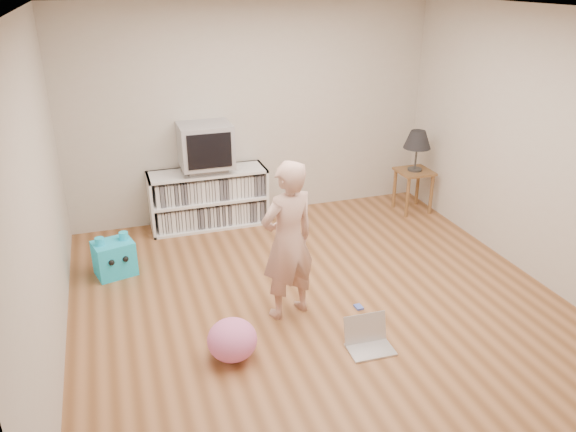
% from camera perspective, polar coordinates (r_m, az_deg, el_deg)
% --- Properties ---
extents(ground, '(4.50, 4.50, 0.00)m').
position_cam_1_polar(ground, '(5.41, 2.93, -8.47)').
color(ground, brown).
rests_on(ground, ground).
extents(walls, '(4.52, 4.52, 2.60)m').
position_cam_1_polar(walls, '(4.84, 3.25, 4.67)').
color(walls, '#BFB5A7').
rests_on(walls, ground).
extents(ceiling, '(4.50, 4.50, 0.01)m').
position_cam_1_polar(ceiling, '(4.59, 3.64, 20.21)').
color(ceiling, white).
rests_on(ceiling, walls).
extents(media_unit, '(1.40, 0.45, 0.70)m').
position_cam_1_polar(media_unit, '(6.86, -8.10, 1.83)').
color(media_unit, white).
rests_on(media_unit, ground).
extents(dvd_deck, '(0.45, 0.35, 0.07)m').
position_cam_1_polar(dvd_deck, '(6.72, -8.26, 4.84)').
color(dvd_deck, gray).
rests_on(dvd_deck, media_unit).
extents(crt_tv, '(0.60, 0.53, 0.50)m').
position_cam_1_polar(crt_tv, '(6.63, -8.40, 7.16)').
color(crt_tv, '#95959A').
rests_on(crt_tv, dvd_deck).
extents(side_table, '(0.42, 0.42, 0.55)m').
position_cam_1_polar(side_table, '(7.36, 12.65, 3.56)').
color(side_table, brown).
rests_on(side_table, ground).
extents(table_lamp, '(0.34, 0.34, 0.52)m').
position_cam_1_polar(table_lamp, '(7.20, 13.02, 7.49)').
color(table_lamp, '#333333').
rests_on(table_lamp, side_table).
extents(person, '(0.61, 0.48, 1.46)m').
position_cam_1_polar(person, '(4.85, -0.01, -2.56)').
color(person, tan).
rests_on(person, ground).
extents(laptop, '(0.38, 0.31, 0.26)m').
position_cam_1_polar(laptop, '(4.81, 8.11, -12.26)').
color(laptop, silver).
rests_on(laptop, ground).
extents(playing_cards, '(0.07, 0.09, 0.02)m').
position_cam_1_polar(playing_cards, '(5.31, 7.18, -9.16)').
color(playing_cards, '#4A61C6').
rests_on(playing_cards, ground).
extents(plush_blue, '(0.45, 0.39, 0.44)m').
position_cam_1_polar(plush_blue, '(6.00, -17.22, -4.06)').
color(plush_blue, '#19C3F8').
rests_on(plush_blue, ground).
extents(plush_pink, '(0.49, 0.49, 0.34)m').
position_cam_1_polar(plush_pink, '(4.60, -5.69, -12.41)').
color(plush_pink, pink).
rests_on(plush_pink, ground).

